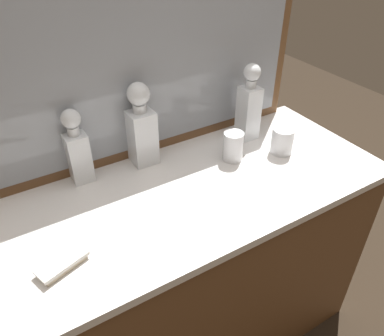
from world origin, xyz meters
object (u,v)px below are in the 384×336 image
at_px(crystal_decanter_far_right, 249,109).
at_px(crystal_tumbler_right, 233,147).
at_px(crystal_tumbler_left, 282,142).
at_px(crystal_decanter_left, 142,132).
at_px(silver_brush_far_right, 62,264).
at_px(crystal_decanter_far_left, 78,153).

distance_m(crystal_decanter_far_right, crystal_tumbler_right, 0.19).
xyz_separation_m(crystal_tumbler_right, crystal_tumbler_left, (0.19, -0.06, -0.00)).
xyz_separation_m(crystal_decanter_left, silver_brush_far_right, (-0.40, -0.34, -0.11)).
bearing_deg(crystal_tumbler_left, crystal_decanter_left, 155.45).
xyz_separation_m(crystal_tumbler_left, silver_brush_far_right, (-0.87, -0.12, -0.03)).
relative_size(crystal_decanter_left, silver_brush_far_right, 2.09).
bearing_deg(crystal_decanter_far_left, crystal_tumbler_right, -18.09).
relative_size(crystal_decanter_far_right, crystal_tumbler_left, 3.07).
bearing_deg(crystal_decanter_left, crystal_decanter_far_right, -7.56).
bearing_deg(crystal_tumbler_left, silver_brush_far_right, -171.95).
xyz_separation_m(crystal_decanter_left, crystal_decanter_far_right, (0.43, -0.06, 0.00)).
bearing_deg(silver_brush_far_right, crystal_decanter_far_left, 64.23).
bearing_deg(crystal_tumbler_right, crystal_decanter_far_right, 35.23).
bearing_deg(silver_brush_far_right, crystal_decanter_left, 40.52).
bearing_deg(silver_brush_far_right, crystal_decanter_far_right, 18.83).
height_order(crystal_decanter_left, crystal_tumbler_left, crystal_decanter_left).
distance_m(crystal_decanter_far_left, crystal_decanter_far_right, 0.66).
relative_size(crystal_decanter_left, crystal_decanter_far_left, 1.15).
xyz_separation_m(crystal_decanter_far_right, crystal_tumbler_left, (0.04, -0.16, -0.08)).
distance_m(crystal_decanter_far_left, crystal_tumbler_left, 0.74).
height_order(crystal_decanter_far_left, crystal_decanter_far_right, crystal_decanter_far_right).
bearing_deg(crystal_decanter_far_left, crystal_decanter_left, -2.44).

